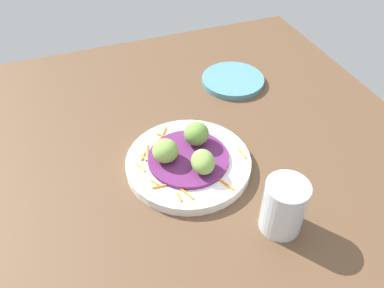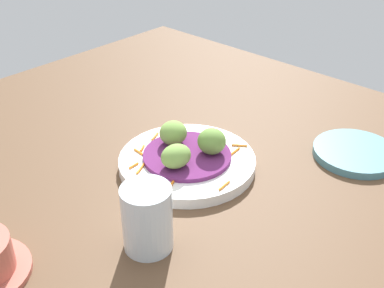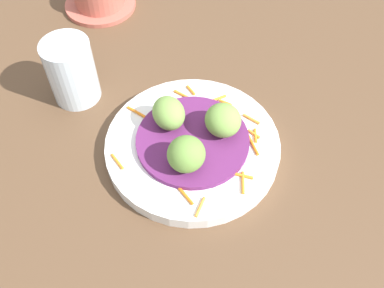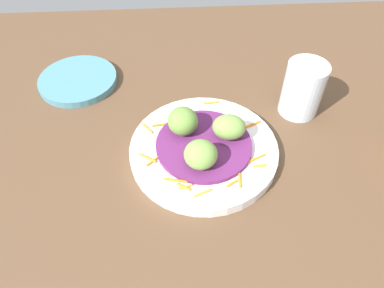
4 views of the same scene
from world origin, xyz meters
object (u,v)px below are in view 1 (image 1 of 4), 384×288
object	(u,v)px
guac_scoop_left	(203,162)
water_glass	(284,206)
guac_scoop_right	(165,151)
main_plate	(188,163)
guac_scoop_center	(196,134)
side_plate_small	(233,80)

from	to	relation	value
guac_scoop_left	water_glass	bearing A→B (deg)	-149.69
guac_scoop_left	guac_scoop_right	xyz separation A→B (cm)	(4.98, 5.53, 0.16)
main_plate	guac_scoop_left	distance (cm)	5.70
main_plate	water_glass	xyz separation A→B (cm)	(-18.25, -9.61, 3.98)
main_plate	guac_scoop_center	world-z (taller)	guac_scoop_center
guac_scoop_right	water_glass	world-z (taller)	water_glass
guac_scoop_right	side_plate_small	xyz separation A→B (cm)	(22.47, -24.53, -4.17)
guac_scoop_left	guac_scoop_center	bearing A→B (deg)	-12.00
main_plate	guac_scoop_right	world-z (taller)	guac_scoop_right
guac_scoop_center	guac_scoop_right	xyz separation A→B (cm)	(-2.30, 7.08, -0.14)
guac_scoop_left	guac_scoop_center	world-z (taller)	guac_scoop_center
guac_scoop_right	guac_scoop_center	bearing A→B (deg)	-72.00
main_plate	side_plate_small	size ratio (longest dim) A/B	1.57
guac_scoop_left	guac_scoop_right	bearing A→B (deg)	48.00
guac_scoop_center	water_glass	size ratio (longest dim) A/B	0.50
guac_scoop_right	water_glass	bearing A→B (deg)	-144.20
guac_scoop_left	guac_scoop_center	distance (cm)	7.45
water_glass	guac_scoop_right	bearing A→B (deg)	35.80
water_glass	guac_scoop_left	bearing A→B (deg)	30.31
guac_scoop_center	water_glass	xyz separation A→B (cm)	(-21.44, -6.73, -0.06)
main_plate	guac_scoop_left	bearing A→B (deg)	-162.00
main_plate	guac_scoop_right	bearing A→B (deg)	78.00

